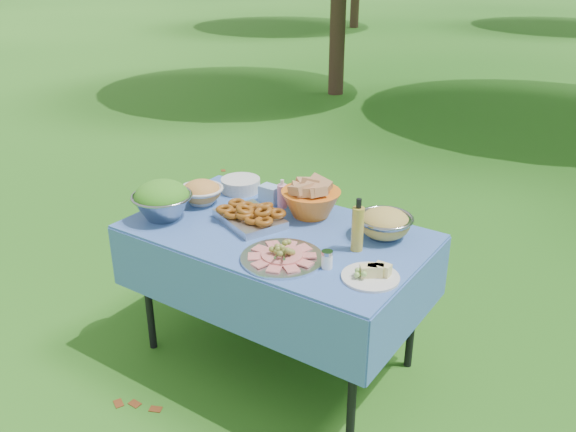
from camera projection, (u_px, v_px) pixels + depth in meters
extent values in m
plane|color=#0B370A|center=(278.00, 356.00, 3.32)|extent=(80.00, 80.00, 0.00)
cube|color=#71ABD9|center=(277.00, 296.00, 3.16)|extent=(1.46, 0.86, 0.76)
cylinder|color=silver|center=(241.00, 185.00, 3.46)|extent=(0.25, 0.25, 0.07)
cube|color=#88B5E0|center=(270.00, 194.00, 3.30)|extent=(0.11, 0.08, 0.10)
cylinder|color=pink|center=(282.00, 194.00, 3.23)|extent=(0.06, 0.06, 0.16)
cube|color=#B8B9BD|center=(250.00, 215.00, 3.06)|extent=(0.42, 0.36, 0.08)
cylinder|color=silver|center=(282.00, 251.00, 2.71)|extent=(0.42, 0.42, 0.09)
cylinder|color=#B39A35|center=(358.00, 225.00, 2.76)|extent=(0.07, 0.07, 0.26)
cylinder|color=silver|center=(371.00, 271.00, 2.56)|extent=(0.33, 0.33, 0.07)
cylinder|color=white|center=(327.00, 259.00, 2.64)|extent=(0.06, 0.06, 0.08)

